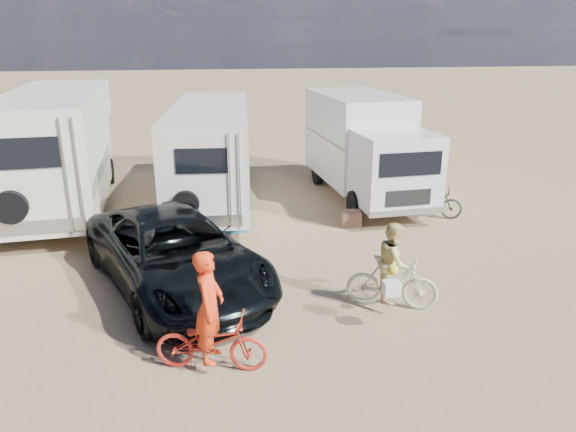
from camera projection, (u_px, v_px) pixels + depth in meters
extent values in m
plane|color=#A0845F|center=(248.00, 306.00, 10.18)|extent=(140.00, 140.00, 0.00)
imported|color=black|center=(175.00, 253.00, 10.68)|extent=(4.37, 5.94, 1.50)
imported|color=red|center=(211.00, 343.00, 8.15)|extent=(1.81, 0.99, 0.90)
imported|color=beige|center=(392.00, 282.00, 9.99)|extent=(1.75, 1.06, 1.02)
imported|color=red|center=(210.00, 317.00, 8.02)|extent=(0.56, 0.72, 1.76)
imported|color=#D6C97D|center=(393.00, 271.00, 9.92)|extent=(0.79, 0.88, 1.49)
imported|color=#282B29|center=(431.00, 202.00, 14.96)|extent=(1.80, 1.24, 0.90)
cube|color=#1E6894|center=(234.00, 223.00, 13.98)|extent=(0.60, 0.46, 0.46)
cube|color=brown|center=(351.00, 219.00, 14.36)|extent=(0.58, 0.58, 0.40)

